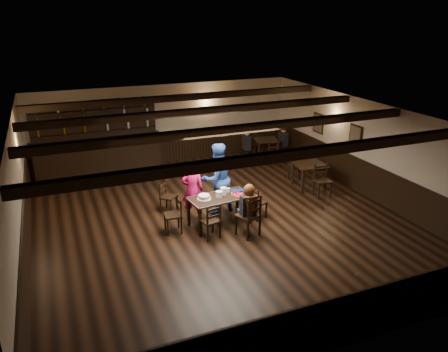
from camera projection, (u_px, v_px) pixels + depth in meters
name	position (u px, v px, depth m)	size (l,w,h in m)	color
ground	(219.00, 219.00, 11.17)	(10.00, 10.00, 0.00)	black
room_shell	(218.00, 154.00, 10.59)	(9.02, 10.02, 2.71)	beige
dining_table	(220.00, 200.00, 10.65)	(1.60, 0.94, 0.75)	black
chair_near_left	(212.00, 219.00, 10.03)	(0.47, 0.46, 0.86)	black
chair_near_right	(251.00, 213.00, 10.10)	(0.61, 0.60, 1.02)	black
chair_end_left	(176.00, 212.00, 10.37)	(0.42, 0.44, 0.88)	black
chair_end_right	(255.00, 200.00, 11.04)	(0.49, 0.50, 0.85)	black
chair_far_pushed	(166.00, 194.00, 11.49)	(0.52, 0.52, 0.80)	black
woman_pink	(192.00, 190.00, 10.96)	(0.56, 0.37, 1.54)	#DD1079
man_blue	(217.00, 178.00, 11.26)	(0.91, 0.71, 1.88)	navy
seated_person	(249.00, 202.00, 10.06)	(0.36, 0.53, 0.87)	black
cake	(204.00, 197.00, 10.47)	(0.34, 0.34, 0.11)	white
plate_stack_a	(219.00, 194.00, 10.57)	(0.16, 0.16, 0.15)	white
plate_stack_b	(224.00, 191.00, 10.71)	(0.16, 0.16, 0.18)	white
tea_light	(222.00, 194.00, 10.73)	(0.05, 0.05, 0.06)	#A5A8AD
salt_shaker	(232.00, 194.00, 10.68)	(0.03, 0.03, 0.08)	silver
pepper_shaker	(236.00, 193.00, 10.74)	(0.04, 0.04, 0.10)	#A5A8AD
drink_glass	(228.00, 190.00, 10.84)	(0.08, 0.08, 0.12)	silver
menu_red	(240.00, 194.00, 10.76)	(0.34, 0.24, 0.00)	maroon
menu_blue	(238.00, 191.00, 10.98)	(0.33, 0.23, 0.00)	#101750
bar_counter	(98.00, 151.00, 14.16)	(4.14, 0.70, 2.20)	black
back_table_a	(309.00, 167.00, 12.94)	(0.98, 0.98, 0.75)	black
back_table_b	(266.00, 142.00, 15.42)	(0.96, 0.96, 0.75)	black
bg_patron_left	(247.00, 140.00, 15.11)	(0.23, 0.36, 0.71)	black
bg_patron_right	(283.00, 136.00, 15.51)	(0.25, 0.37, 0.72)	black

